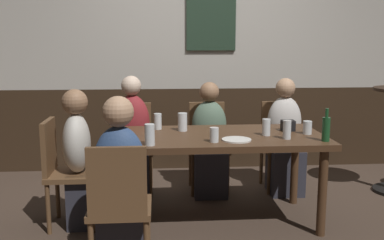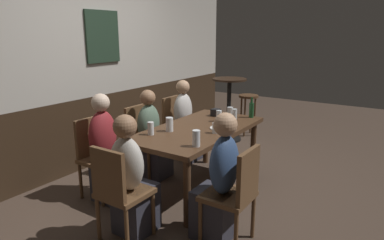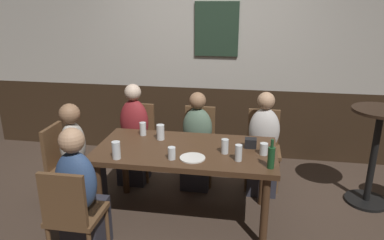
{
  "view_description": "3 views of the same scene",
  "coord_description": "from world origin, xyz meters",
  "views": [
    {
      "loc": [
        -0.5,
        -3.57,
        1.5
      ],
      "look_at": [
        -0.22,
        0.04,
        0.86
      ],
      "focal_mm": 42.03,
      "sensor_mm": 36.0,
      "label": 1
    },
    {
      "loc": [
        -3.16,
        -2.0,
        1.79
      ],
      "look_at": [
        -0.07,
        0.04,
        0.84
      ],
      "focal_mm": 32.17,
      "sensor_mm": 36.0,
      "label": 2
    },
    {
      "loc": [
        0.58,
        -3.11,
        2.07
      ],
      "look_at": [
        0.07,
        -0.05,
        1.04
      ],
      "focal_mm": 33.69,
      "sensor_mm": 36.0,
      "label": 3
    }
  ],
  "objects": [
    {
      "name": "dining_table",
      "position": [
        0.0,
        0.0,
        0.66
      ],
      "size": [
        1.71,
        0.87,
        0.74
      ],
      "color": "#472D1C",
      "rests_on": "ground_plane"
    },
    {
      "name": "beer_glass_half",
      "position": [
        -0.56,
        -0.33,
        0.81
      ],
      "size": [
        0.08,
        0.08,
        0.16
      ],
      "color": "silver",
      "rests_on": "dining_table"
    },
    {
      "name": "condiment_caddy",
      "position": [
        0.61,
        0.12,
        0.79
      ],
      "size": [
        0.11,
        0.09,
        0.09
      ],
      "primitive_type": "cube",
      "color": "black",
      "rests_on": "dining_table"
    },
    {
      "name": "chair_mid_far",
      "position": [
        0.0,
        0.85,
        0.5
      ],
      "size": [
        0.4,
        0.4,
        0.88
      ],
      "color": "brown",
      "rests_on": "ground_plane"
    },
    {
      "name": "side_bar_table",
      "position": [
        1.88,
        0.58,
        0.62
      ],
      "size": [
        0.56,
        0.56,
        1.05
      ],
      "color": "black",
      "rests_on": "ground_plane"
    },
    {
      "name": "tumbler_short",
      "position": [
        -0.5,
        0.27,
        0.8
      ],
      "size": [
        0.07,
        0.07,
        0.14
      ],
      "color": "silver",
      "rests_on": "dining_table"
    },
    {
      "name": "beer_bottle_green",
      "position": [
        0.78,
        -0.3,
        0.84
      ],
      "size": [
        0.06,
        0.06,
        0.26
      ],
      "color": "#194723",
      "rests_on": "dining_table"
    },
    {
      "name": "chair_right_far",
      "position": [
        0.75,
        0.85,
        0.5
      ],
      "size": [
        0.4,
        0.4,
        0.88
      ],
      "color": "brown",
      "rests_on": "ground_plane"
    },
    {
      "name": "person_right_far",
      "position": [
        0.75,
        0.69,
        0.48
      ],
      "size": [
        0.34,
        0.37,
        1.14
      ],
      "color": "#2D2D38",
      "rests_on": "ground_plane"
    },
    {
      "name": "person_left_far",
      "position": [
        -0.75,
        0.69,
        0.49
      ],
      "size": [
        0.34,
        0.37,
        1.17
      ],
      "color": "#2D2D38",
      "rests_on": "ground_plane"
    },
    {
      "name": "pint_glass_pale",
      "position": [
        0.73,
        -0.03,
        0.79
      ],
      "size": [
        0.07,
        0.07,
        0.11
      ],
      "color": "silver",
      "rests_on": "dining_table"
    },
    {
      "name": "pint_glass_stout",
      "position": [
        0.51,
        -0.2,
        0.8
      ],
      "size": [
        0.06,
        0.06,
        0.15
      ],
      "color": "silver",
      "rests_on": "dining_table"
    },
    {
      "name": "person_left_near",
      "position": [
        -0.75,
        -0.69,
        0.49
      ],
      "size": [
        0.34,
        0.37,
        1.16
      ],
      "color": "#2D2D38",
      "rests_on": "ground_plane"
    },
    {
      "name": "plate_white_large",
      "position": [
        0.1,
        -0.22,
        0.75
      ],
      "size": [
        0.23,
        0.23,
        0.01
      ],
      "primitive_type": "cylinder",
      "color": "white",
      "rests_on": "dining_table"
    },
    {
      "name": "wall_back",
      "position": [
        0.0,
        1.65,
        1.3
      ],
      "size": [
        6.4,
        0.13,
        2.6
      ],
      "color": "#332316",
      "rests_on": "ground_plane"
    },
    {
      "name": "chair_head_west",
      "position": [
        -1.27,
        0.0,
        0.5
      ],
      "size": [
        0.4,
        0.4,
        0.88
      ],
      "color": "brown",
      "rests_on": "ground_plane"
    },
    {
      "name": "ground_plane",
      "position": [
        0.0,
        0.0,
        0.0
      ],
      "size": [
        12.0,
        12.0,
        0.0
      ],
      "primitive_type": "plane",
      "color": "#423328"
    },
    {
      "name": "chair_left_far",
      "position": [
        -0.75,
        0.85,
        0.5
      ],
      "size": [
        0.4,
        0.4,
        0.88
      ],
      "color": "brown",
      "rests_on": "ground_plane"
    },
    {
      "name": "person_head_west",
      "position": [
        -1.11,
        0.0,
        0.48
      ],
      "size": [
        0.37,
        0.34,
        1.13
      ],
      "color": "#2D2D38",
      "rests_on": "ground_plane"
    },
    {
      "name": "person_mid_far",
      "position": [
        -0.0,
        0.69,
        0.46
      ],
      "size": [
        0.34,
        0.37,
        1.11
      ],
      "color": "#2D2D38",
      "rests_on": "ground_plane"
    },
    {
      "name": "beer_glass_tall",
      "position": [
        -0.29,
        0.19,
        0.81
      ],
      "size": [
        0.08,
        0.08,
        0.15
      ],
      "color": "silver",
      "rests_on": "dining_table"
    },
    {
      "name": "chair_left_near",
      "position": [
        -0.75,
        -0.85,
        0.5
      ],
      "size": [
        0.4,
        0.4,
        0.88
      ],
      "color": "brown",
      "rests_on": "ground_plane"
    },
    {
      "name": "pint_glass_amber",
      "position": [
        0.38,
        -0.06,
        0.8
      ],
      "size": [
        0.07,
        0.07,
        0.14
      ],
      "color": "silver",
      "rests_on": "dining_table"
    },
    {
      "name": "tumbler_water",
      "position": [
        -0.08,
        -0.26,
        0.79
      ],
      "size": [
        0.07,
        0.07,
        0.11
      ],
      "color": "silver",
      "rests_on": "dining_table"
    }
  ]
}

